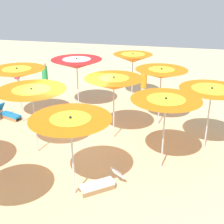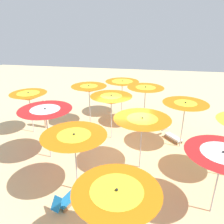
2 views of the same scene
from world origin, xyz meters
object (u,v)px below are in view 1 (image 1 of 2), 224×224
object	(u,v)px
beach_umbrella_6	(32,95)
beachgoer_1	(17,76)
beach_umbrella_4	(161,74)
beach_umbrella_5	(114,84)
lounger_0	(9,114)
beach_umbrella_0	(133,58)
lounger_2	(100,184)
beach_umbrella_9	(166,104)
beachgoer_2	(45,78)
beach_umbrella_2	(17,73)
beachgoer_0	(144,85)
beach_ball	(88,119)
beach_umbrella_10	(71,124)
beach_umbrella_8	(211,93)
beach_umbrella_1	(77,64)

from	to	relation	value
beach_umbrella_6	beachgoer_1	bearing A→B (deg)	-54.92
beach_umbrella_4	beach_umbrella_5	distance (m)	2.21
beach_umbrella_4	lounger_0	distance (m)	6.75
beach_umbrella_0	lounger_2	xyz separation A→B (m)	(-0.44, 7.63, -1.91)
beach_umbrella_0	beach_umbrella_9	size ratio (longest dim) A/B	0.99
beach_umbrella_4	beach_umbrella_9	size ratio (longest dim) A/B	1.02
beach_umbrella_6	beachgoer_2	size ratio (longest dim) A/B	1.30
beachgoer_1	beach_umbrella_0	bearing A→B (deg)	99.32
beach_umbrella_9	lounger_2	distance (m)	2.98
beach_umbrella_2	beachgoer_1	size ratio (longest dim) A/B	1.34
beach_umbrella_0	beachgoer_2	distance (m)	4.64
beachgoer_0	beach_ball	world-z (taller)	beachgoer_0
beach_umbrella_4	beach_umbrella_0	bearing A→B (deg)	-60.40
beach_umbrella_4	beachgoer_2	bearing A→B (deg)	-19.63
beach_umbrella_10	beach_umbrella_0	bearing A→B (deg)	-91.49
beach_ball	beachgoer_0	bearing A→B (deg)	-124.01
beach_umbrella_6	beachgoer_2	xyz separation A→B (m)	(2.18, -5.39, -1.15)
beach_umbrella_2	beach_umbrella_10	distance (m)	5.60
beach_umbrella_6	lounger_2	bearing A→B (deg)	150.31
beach_umbrella_10	beachgoer_0	world-z (taller)	beach_umbrella_10
beach_umbrella_8	beach_ball	xyz separation A→B (m)	(4.72, -1.19, -1.96)
beach_umbrella_6	beachgoer_2	distance (m)	5.93
beach_umbrella_2	beach_ball	distance (m)	3.43
beach_umbrella_4	beach_umbrella_10	distance (m)	5.44
beach_umbrella_2	beach_umbrella_8	xyz separation A→B (m)	(-7.46, 0.66, -0.02)
beach_umbrella_2	lounger_0	xyz separation A→B (m)	(0.72, -0.12, -1.93)
beachgoer_2	beach_ball	world-z (taller)	beachgoer_2
beach_umbrella_2	beach_umbrella_6	bearing A→B (deg)	129.06
beach_umbrella_5	beach_umbrella_9	xyz separation A→B (m)	(-1.95, 1.64, 0.02)
beach_umbrella_2	beachgoer_0	distance (m)	5.94
lounger_0	beach_ball	size ratio (longest dim) A/B	4.38
beach_umbrella_6	beach_umbrella_10	size ratio (longest dim) A/B	0.99
beach_umbrella_1	beach_ball	size ratio (longest dim) A/B	8.23
beach_umbrella_4	lounger_0	size ratio (longest dim) A/B	1.87
beach_umbrella_4	beach_umbrella_5	size ratio (longest dim) A/B	1.00
beach_umbrella_9	lounger_0	distance (m)	7.44
beachgoer_1	beachgoer_2	xyz separation A→B (m)	(-1.68, 0.09, 0.04)
beachgoer_1	beachgoer_2	size ratio (longest dim) A/B	0.97
beach_umbrella_6	beach_ball	xyz separation A→B (m)	(-0.97, -2.72, -1.96)
lounger_2	beach_ball	size ratio (longest dim) A/B	4.12
beach_umbrella_1	beach_umbrella_5	xyz separation A→B (m)	(-2.27, 2.44, -0.01)
beach_umbrella_5	lounger_0	xyz separation A→B (m)	(4.84, -0.66, -1.95)
beach_umbrella_9	beach_umbrella_1	bearing A→B (deg)	-44.00
beach_umbrella_0	beach_umbrella_6	bearing A→B (deg)	69.56
beach_umbrella_4	lounger_2	distance (m)	5.31
beach_umbrella_9	beachgoer_0	size ratio (longest dim) A/B	1.39
beach_umbrella_10	lounger_0	distance (m)	6.50
beach_umbrella_9	lounger_2	world-z (taller)	beach_umbrella_9
lounger_2	beachgoer_0	xyz separation A→B (m)	(-0.21, -7.15, 0.71)
beach_umbrella_1	lounger_0	world-z (taller)	beach_umbrella_1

